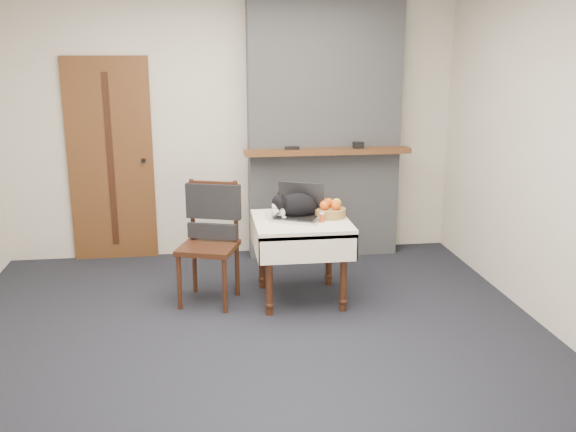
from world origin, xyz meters
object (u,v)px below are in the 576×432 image
at_px(side_table, 301,233).
at_px(door, 111,160).
at_px(cream_jar, 269,215).
at_px(cat, 298,206).
at_px(chair, 211,225).
at_px(fruit_basket, 330,210).
at_px(laptop, 298,210).
at_px(pill_bottle, 322,217).

bearing_deg(side_table, door, 141.04).
bearing_deg(cream_jar, cat, 7.03).
bearing_deg(side_table, cream_jar, 173.47).
relative_size(door, chair, 1.98).
xyz_separation_m(door, side_table, (1.68, -1.36, -0.41)).
bearing_deg(cream_jar, side_table, -6.53).
distance_m(door, side_table, 2.20).
xyz_separation_m(side_table, fruit_basket, (0.25, 0.05, 0.17)).
xyz_separation_m(side_table, laptop, (-0.02, 0.05, 0.19)).
xyz_separation_m(side_table, chair, (-0.74, 0.13, 0.06)).
bearing_deg(cream_jar, chair, 167.81).
bearing_deg(laptop, chair, -162.22).
xyz_separation_m(laptop, cream_jar, (-0.24, -0.02, -0.04)).
xyz_separation_m(pill_bottle, fruit_basket, (0.09, 0.15, 0.02)).
bearing_deg(cat, pill_bottle, -61.48).
relative_size(side_table, cat, 1.55).
bearing_deg(laptop, cream_jar, -151.71).
height_order(cream_jar, fruit_basket, fruit_basket).
relative_size(cat, fruit_basket, 1.91).
xyz_separation_m(door, cat, (1.67, -1.30, -0.20)).
height_order(cream_jar, pill_bottle, pill_bottle).
height_order(laptop, cat, laptop).
relative_size(laptop, fruit_basket, 1.87).
height_order(cat, pill_bottle, cat).
height_order(pill_bottle, fruit_basket, fruit_basket).
distance_m(side_table, pill_bottle, 0.24).
height_order(side_table, chair, chair).
bearing_deg(chair, cream_jar, 6.23).
bearing_deg(side_table, cat, 105.68).
relative_size(cream_jar, fruit_basket, 0.27).
xyz_separation_m(cat, cream_jar, (-0.24, -0.03, -0.07)).
xyz_separation_m(cream_jar, pill_bottle, (0.42, -0.13, 0.01)).
height_order(laptop, chair, chair).
distance_m(laptop, fruit_basket, 0.27).
bearing_deg(laptop, cat, 112.11).
bearing_deg(laptop, door, 166.40).
distance_m(pill_bottle, chair, 0.93).
distance_m(cat, fruit_basket, 0.27).
xyz_separation_m(door, fruit_basket, (1.93, -1.31, -0.24)).
relative_size(pill_bottle, fruit_basket, 0.31).
relative_size(side_table, laptop, 1.58).
bearing_deg(side_table, chair, 169.79).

